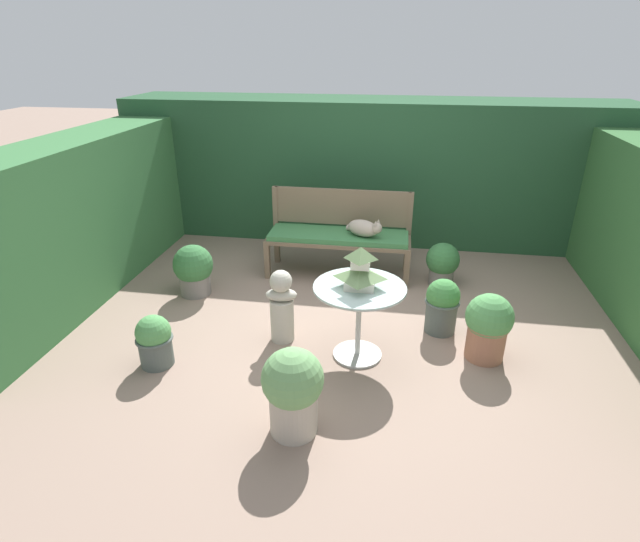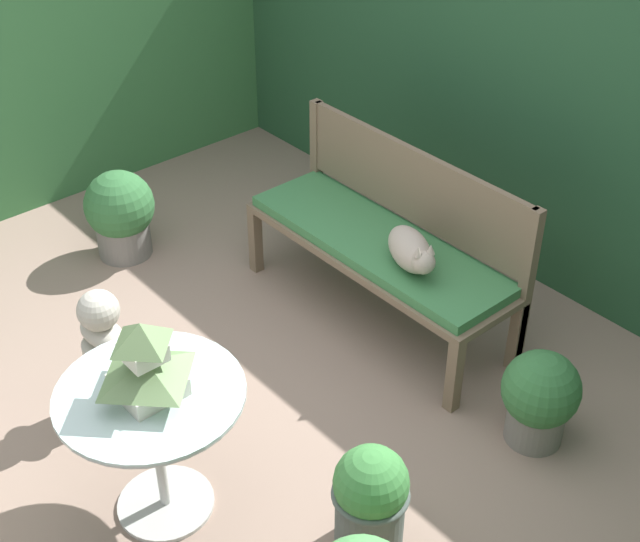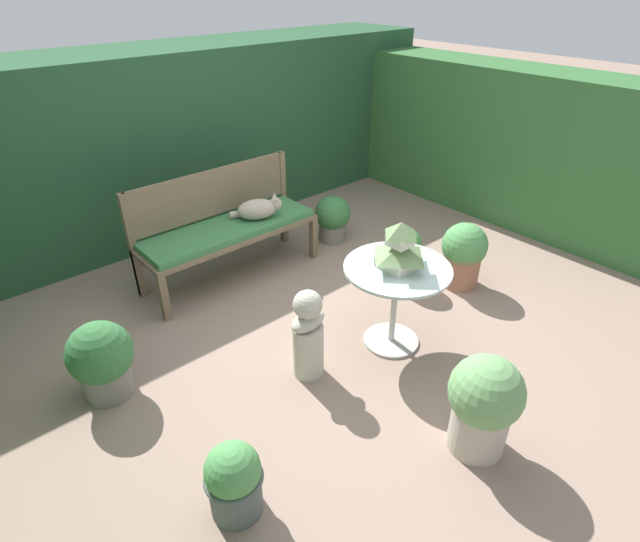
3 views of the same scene
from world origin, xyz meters
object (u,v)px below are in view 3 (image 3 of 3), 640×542
Objects in this scene: potted_plant_path_edge at (463,253)px; pagoda_birdhouse at (399,248)px; potted_plant_hedge_corner at (333,218)px; potted_plant_table_near at (102,360)px; potted_plant_table_far at (234,480)px; garden_bench at (229,233)px; patio_table at (396,284)px; cat at (258,209)px; potted_plant_bench_left at (484,403)px; garden_bust at (308,335)px; potted_plant_patio_mid at (403,254)px.

pagoda_birdhouse is at bearing -172.18° from potted_plant_path_edge.
potted_plant_table_near reaches higher than potted_plant_hedge_corner.
potted_plant_path_edge is at bearing 11.29° from potted_plant_table_far.
garden_bench is 1.64m from patio_table.
potted_plant_table_far is 1.28m from potted_plant_table_near.
potted_plant_path_edge reaches higher than garden_bench.
garden_bench is 0.33m from cat.
potted_plant_bench_left reaches higher than garden_bench.
cat is at bearing 60.39° from garden_bust.
pagoda_birdhouse is 1.77m from potted_plant_table_far.
garden_bench is 2.36m from potted_plant_table_far.
potted_plant_hedge_corner is at bearing 62.80° from patio_table.
potted_plant_bench_left is at bearing -114.37° from potted_plant_hedge_corner.
pagoda_birdhouse is 1.18m from potted_plant_path_edge.
cat is at bearing 51.54° from potted_plant_table_far.
cat is 2.54m from potted_plant_bench_left.
potted_plant_table_near is at bearing 97.88° from potted_plant_table_far.
garden_bust is 1.50× the size of potted_plant_table_far.
potted_plant_hedge_corner is 2.73m from potted_plant_bench_left.
pagoda_birdhouse reaches higher than potted_plant_table_near.
pagoda_birdhouse is 0.53× the size of potted_plant_bench_left.
patio_table is at bearing -18.70° from garden_bust.
garden_bust is (-0.60, -1.40, -0.26)m from cat.
patio_table is 0.28m from pagoda_birdhouse.
garden_bust is at bearing 179.87° from potted_plant_path_edge.
potted_plant_hedge_corner is at bearing 101.72° from potted_plant_path_edge.
garden_bench is 1.68m from pagoda_birdhouse.
pagoda_birdhouse reaches higher than potted_plant_table_far.
potted_plant_hedge_corner is (2.41, 1.90, 0.02)m from potted_plant_table_far.
potted_plant_bench_left is at bearing -24.42° from potted_plant_table_far.
cat is 1.87m from potted_plant_table_near.
potted_plant_path_edge is at bearing 7.82° from patio_table.
garden_bust is (-0.31, -1.45, -0.10)m from garden_bench.
potted_plant_path_edge is (1.06, 0.15, -0.49)m from pagoda_birdhouse.
patio_table reaches higher than potted_plant_bench_left.
potted_plant_patio_mid is at bearing -28.47° from cat.
patio_table is at bearing -117.20° from potted_plant_hedge_corner.
potted_plant_path_edge is at bearing -47.20° from potted_plant_patio_mid.
potted_plant_hedge_corner is (1.15, -0.09, -0.18)m from garden_bench.
potted_plant_hedge_corner is 0.93× the size of potted_plant_patio_mid.
patio_table reaches higher than potted_plant_patio_mid.
potted_plant_table_far is at bearing -166.48° from pagoda_birdhouse.
potted_plant_table_near is at bearing -166.11° from potted_plant_hedge_corner.
cat is 1.34m from potted_plant_patio_mid.
pagoda_birdhouse is (0.37, -1.60, 0.37)m from garden_bench.
garden_bench reaches higher than potted_plant_hedge_corner.
garden_bench is 2.50× the size of potted_plant_bench_left.
garden_bench is 2.05m from potted_plant_path_edge.
potted_plant_table_far is (-1.63, -0.39, -0.57)m from pagoda_birdhouse.
pagoda_birdhouse is 1.13m from potted_plant_bench_left.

